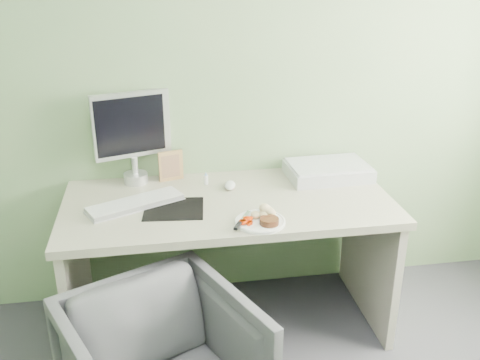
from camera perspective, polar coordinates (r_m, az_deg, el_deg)
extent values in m
plane|color=gray|center=(2.78, -2.50, 12.82)|extent=(3.50, 0.00, 3.50)
cube|color=#A9A48E|center=(2.62, -1.25, -2.56)|extent=(1.60, 0.75, 0.04)
cube|color=#BFB4A3|center=(2.81, -16.99, -10.29)|extent=(0.04, 0.70, 0.69)
cube|color=#BFB4A3|center=(2.98, 13.58, -7.82)|extent=(0.04, 0.70, 0.69)
cylinder|color=white|center=(2.39, 2.17, -4.47)|extent=(0.23, 0.23, 0.01)
cylinder|color=black|center=(2.35, 3.14, -4.41)|extent=(0.10, 0.10, 0.03)
ellipsoid|color=tan|center=(2.41, 2.76, -3.35)|extent=(0.11, 0.08, 0.06)
cube|color=red|center=(2.35, 0.78, -4.31)|extent=(0.06, 0.06, 0.04)
cube|color=silver|center=(2.40, 0.56, -3.88)|extent=(0.07, 0.11, 0.01)
cube|color=black|center=(2.32, -0.21, -4.86)|extent=(0.05, 0.07, 0.01)
cube|color=black|center=(2.53, -7.07, -3.06)|extent=(0.30, 0.27, 0.00)
cube|color=white|center=(2.59, -11.09, -2.42)|extent=(0.47, 0.31, 0.02)
ellipsoid|color=white|center=(2.73, -1.06, -0.57)|extent=(0.08, 0.11, 0.03)
cube|color=olive|center=(2.83, -7.39, 1.52)|extent=(0.13, 0.05, 0.16)
cylinder|color=white|center=(2.78, -3.65, 0.03)|extent=(0.02, 0.02, 0.05)
cone|color=#8FB3E4|center=(2.77, -3.66, 0.67)|extent=(0.02, 0.02, 0.02)
cube|color=#B2B3B9|center=(2.90, 9.36, 0.93)|extent=(0.44, 0.30, 0.07)
cylinder|color=silver|center=(2.85, -11.05, 0.22)|extent=(0.12, 0.12, 0.05)
cylinder|color=silver|center=(2.82, -11.16, 1.54)|extent=(0.03, 0.03, 0.09)
cube|color=silver|center=(2.78, -11.48, 5.80)|extent=(0.39, 0.15, 0.34)
cube|color=black|center=(2.76, -11.49, 5.68)|extent=(0.34, 0.11, 0.29)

